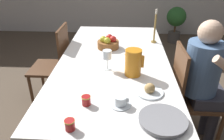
{
  "coord_description": "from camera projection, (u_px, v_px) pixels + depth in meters",
  "views": [
    {
      "loc": [
        0.09,
        -1.89,
        1.63
      ],
      "look_at": [
        0.0,
        -0.31,
        0.79
      ],
      "focal_mm": 35.0,
      "sensor_mm": 36.0,
      "label": 1
    }
  ],
  "objects": [
    {
      "name": "ground_plane",
      "position": [
        114.0,
        119.0,
        2.43
      ],
      "size": [
        20.0,
        20.0,
        0.0
      ],
      "primitive_type": "plane",
      "color": "brown"
    },
    {
      "name": "dining_table",
      "position": [
        114.0,
        67.0,
        2.12
      ],
      "size": [
        1.03,
        2.09,
        0.74
      ],
      "color": "white",
      "rests_on": "ground_plane"
    },
    {
      "name": "chair_person_side",
      "position": [
        190.0,
        94.0,
        1.98
      ],
      "size": [
        0.42,
        0.42,
        0.94
      ],
      "rotation": [
        0.0,
        0.0,
        -1.57
      ],
      "color": "#51331E",
      "rests_on": "ground_plane"
    },
    {
      "name": "chair_opposite",
      "position": [
        55.0,
        64.0,
        2.53
      ],
      "size": [
        0.42,
        0.42,
        0.94
      ],
      "rotation": [
        0.0,
        0.0,
        1.57
      ],
      "color": "#51331E",
      "rests_on": "ground_plane"
    },
    {
      "name": "person_seated",
      "position": [
        205.0,
        76.0,
        1.86
      ],
      "size": [
        0.39,
        0.41,
        1.19
      ],
      "rotation": [
        0.0,
        0.0,
        -1.57
      ],
      "color": "#33333D",
      "rests_on": "ground_plane"
    },
    {
      "name": "red_pitcher",
      "position": [
        133.0,
        62.0,
        1.77
      ],
      "size": [
        0.16,
        0.14,
        0.22
      ],
      "color": "orange",
      "rests_on": "dining_table"
    },
    {
      "name": "wine_glass_water",
      "position": [
        107.0,
        55.0,
        1.85
      ],
      "size": [
        0.08,
        0.08,
        0.18
      ],
      "color": "white",
      "rests_on": "dining_table"
    },
    {
      "name": "teacup_near_person",
      "position": [
        121.0,
        101.0,
        1.44
      ],
      "size": [
        0.14,
        0.14,
        0.07
      ],
      "color": "silver",
      "rests_on": "dining_table"
    },
    {
      "name": "serving_tray",
      "position": [
        163.0,
        120.0,
        1.3
      ],
      "size": [
        0.29,
        0.29,
        0.03
      ],
      "color": "gray",
      "rests_on": "dining_table"
    },
    {
      "name": "bread_plate",
      "position": [
        150.0,
        90.0,
        1.57
      ],
      "size": [
        0.2,
        0.2,
        0.08
      ],
      "color": "silver",
      "rests_on": "dining_table"
    },
    {
      "name": "jam_jar_amber",
      "position": [
        86.0,
        100.0,
        1.44
      ],
      "size": [
        0.06,
        0.06,
        0.06
      ],
      "color": "#A81E1E",
      "rests_on": "dining_table"
    },
    {
      "name": "jam_jar_red",
      "position": [
        70.0,
        124.0,
        1.24
      ],
      "size": [
        0.06,
        0.06,
        0.06
      ],
      "color": "#A81E1E",
      "rests_on": "dining_table"
    },
    {
      "name": "fruit_bowl",
      "position": [
        108.0,
        43.0,
        2.31
      ],
      "size": [
        0.23,
        0.23,
        0.13
      ],
      "color": "brown",
      "rests_on": "dining_table"
    },
    {
      "name": "candlestick_tall",
      "position": [
        155.0,
        30.0,
        2.41
      ],
      "size": [
        0.06,
        0.06,
        0.37
      ],
      "color": "olive",
      "rests_on": "dining_table"
    },
    {
      "name": "potted_plant",
      "position": [
        176.0,
        21.0,
        4.36
      ],
      "size": [
        0.38,
        0.38,
        0.72
      ],
      "color": "#4C4742",
      "rests_on": "ground_plane"
    }
  ]
}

